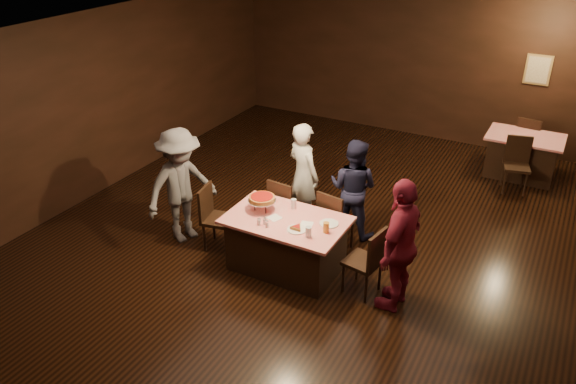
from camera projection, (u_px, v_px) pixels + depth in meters
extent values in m
plane|color=black|center=(311.00, 245.00, 8.25)|extent=(10.00, 10.00, 0.00)
cube|color=silver|center=(316.00, 39.00, 6.86)|extent=(8.00, 10.00, 0.04)
cube|color=black|center=(421.00, 65.00, 11.45)|extent=(8.00, 0.04, 3.00)
cube|color=black|center=(96.00, 105.00, 9.24)|extent=(0.04, 10.00, 3.00)
cube|color=tan|center=(538.00, 70.00, 10.41)|extent=(0.46, 0.03, 0.56)
cube|color=beige|center=(538.00, 70.00, 10.39)|extent=(0.38, 0.01, 0.48)
cube|color=red|center=(286.00, 243.00, 7.59)|extent=(1.60, 1.00, 0.77)
cube|color=red|center=(522.00, 156.00, 10.16)|extent=(1.30, 0.90, 0.77)
cube|color=black|center=(287.00, 207.00, 8.30)|extent=(0.46, 0.46, 0.95)
cube|color=black|center=(336.00, 220.00, 7.96)|extent=(0.49, 0.49, 0.95)
cube|color=black|center=(219.00, 218.00, 8.01)|extent=(0.49, 0.49, 0.95)
cube|color=black|center=(363.00, 260.00, 7.09)|extent=(0.49, 0.49, 0.95)
cube|color=black|center=(517.00, 166.00, 9.57)|extent=(0.51, 0.51, 0.95)
cube|color=black|center=(528.00, 140.00, 10.58)|extent=(0.46, 0.46, 0.95)
imported|color=silver|center=(303.00, 175.00, 8.45)|extent=(0.71, 0.61, 1.65)
imported|color=black|center=(353.00, 188.00, 8.22)|extent=(0.75, 0.59, 1.52)
imported|color=#59585D|center=(181.00, 186.00, 8.04)|extent=(0.99, 1.28, 1.74)
imported|color=maroon|center=(400.00, 245.00, 6.67)|extent=(0.50, 1.05, 1.74)
cylinder|color=black|center=(266.00, 202.00, 7.66)|extent=(0.01, 0.01, 0.15)
cylinder|color=black|center=(255.00, 205.00, 7.58)|extent=(0.01, 0.01, 0.15)
cylinder|color=black|center=(266.00, 208.00, 7.51)|extent=(0.01, 0.01, 0.15)
cylinder|color=silver|center=(262.00, 200.00, 7.55)|extent=(0.38, 0.38, 0.01)
cylinder|color=#B27233|center=(262.00, 198.00, 7.53)|extent=(0.35, 0.35, 0.05)
cylinder|color=#A5140C|center=(262.00, 196.00, 7.52)|extent=(0.30, 0.30, 0.01)
cylinder|color=white|center=(297.00, 229.00, 7.16)|extent=(0.25, 0.25, 0.01)
cylinder|color=#B27233|center=(297.00, 228.00, 7.15)|extent=(0.18, 0.18, 0.04)
cylinder|color=#A5140C|center=(297.00, 226.00, 7.14)|extent=(0.14, 0.14, 0.01)
cylinder|color=white|center=(329.00, 224.00, 7.29)|extent=(0.25, 0.25, 0.01)
cylinder|color=silver|center=(308.00, 232.00, 6.99)|extent=(0.08, 0.08, 0.14)
cylinder|color=#BF7F26|center=(326.00, 227.00, 7.09)|extent=(0.08, 0.08, 0.14)
cylinder|color=silver|center=(294.00, 204.00, 7.63)|extent=(0.08, 0.08, 0.14)
cylinder|color=silver|center=(265.00, 222.00, 7.27)|extent=(0.04, 0.04, 0.08)
cylinder|color=silver|center=(265.00, 219.00, 7.25)|extent=(0.05, 0.05, 0.02)
cylinder|color=silver|center=(267.00, 224.00, 7.21)|extent=(0.04, 0.04, 0.08)
cylinder|color=silver|center=(267.00, 221.00, 7.19)|extent=(0.05, 0.05, 0.02)
cylinder|color=silver|center=(259.00, 222.00, 7.26)|extent=(0.04, 0.04, 0.08)
cylinder|color=silver|center=(259.00, 219.00, 7.24)|extent=(0.05, 0.05, 0.02)
cube|color=white|center=(307.00, 224.00, 7.28)|extent=(0.19, 0.19, 0.01)
cube|color=white|center=(275.00, 218.00, 7.43)|extent=(0.21, 0.21, 0.01)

